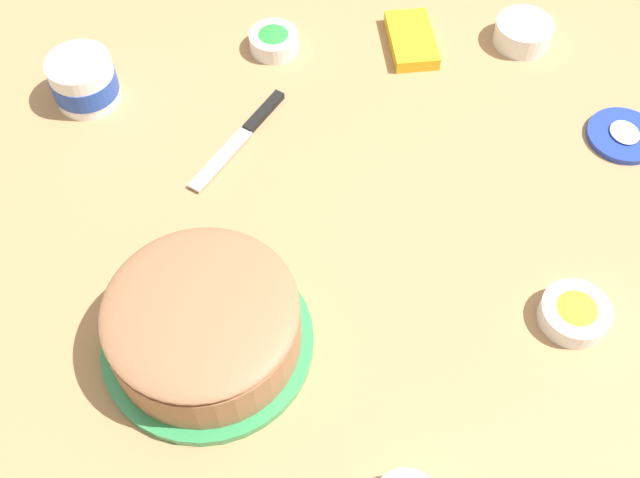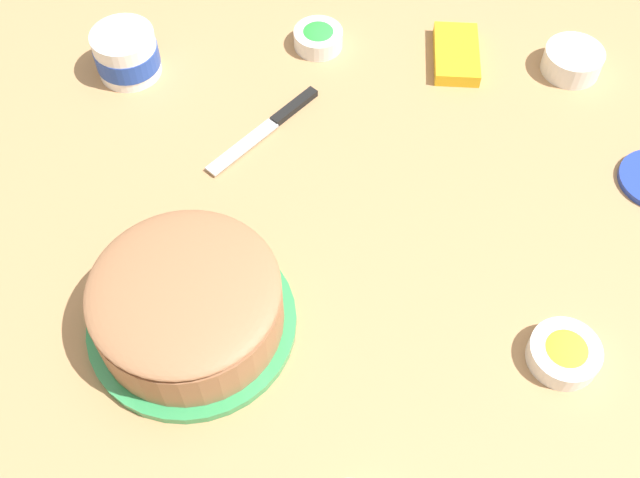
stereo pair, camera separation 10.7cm
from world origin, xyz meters
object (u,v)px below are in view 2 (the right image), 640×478
at_px(frosting_tub, 126,53).
at_px(sprinkle_bowl_yellow, 564,353).
at_px(sprinkle_bowl_green, 318,37).
at_px(candy_box_lower, 456,54).
at_px(spreading_knife, 274,123).
at_px(frosted_cake, 188,306).
at_px(sprinkle_bowl_pink, 573,60).

distance_m(frosting_tub, sprinkle_bowl_yellow, 0.84).
xyz_separation_m(sprinkle_bowl_green, candy_box_lower, (-0.04, -0.24, -0.01)).
relative_size(sprinkle_bowl_green, candy_box_lower, 0.63).
xyz_separation_m(frosting_tub, sprinkle_bowl_green, (0.05, -0.32, -0.02)).
bearing_deg(spreading_knife, candy_box_lower, -65.51).
relative_size(frosted_cake, candy_box_lower, 2.07).
distance_m(frosting_tub, spreading_knife, 0.28).
height_order(sprinkle_bowl_green, sprinkle_bowl_yellow, sprinkle_bowl_green).
distance_m(spreading_knife, candy_box_lower, 0.35).
relative_size(sprinkle_bowl_yellow, candy_box_lower, 0.69).
distance_m(frosting_tub, sprinkle_bowl_pink, 0.75).
relative_size(frosted_cake, sprinkle_bowl_yellow, 3.00).
height_order(frosting_tub, spreading_knife, frosting_tub).
xyz_separation_m(spreading_knife, sprinkle_bowl_pink, (0.11, -0.51, 0.02)).
bearing_deg(candy_box_lower, frosting_tub, 96.79).
relative_size(frosting_tub, sprinkle_bowl_yellow, 1.14).
height_order(spreading_knife, sprinkle_bowl_pink, sprinkle_bowl_pink).
bearing_deg(sprinkle_bowl_green, sprinkle_bowl_pink, -99.95).
height_order(sprinkle_bowl_pink, sprinkle_bowl_green, sprinkle_bowl_pink).
xyz_separation_m(sprinkle_bowl_pink, sprinkle_bowl_yellow, (-0.54, 0.13, -0.01)).
bearing_deg(sprinkle_bowl_pink, spreading_knife, 102.28).
bearing_deg(sprinkle_bowl_green, candy_box_lower, -100.08).
distance_m(spreading_knife, sprinkle_bowl_green, 0.20).
height_order(sprinkle_bowl_green, candy_box_lower, sprinkle_bowl_green).
height_order(frosting_tub, sprinkle_bowl_pink, frosting_tub).
xyz_separation_m(frosting_tub, sprinkle_bowl_yellow, (-0.56, -0.62, -0.02)).
height_order(frosted_cake, spreading_knife, frosted_cake).
xyz_separation_m(frosting_tub, sprinkle_bowl_pink, (-0.02, -0.75, -0.02)).
distance_m(frosted_cake, sprinkle_bowl_green, 0.58).
distance_m(sprinkle_bowl_green, sprinkle_bowl_yellow, 0.68).
relative_size(frosting_tub, candy_box_lower, 0.79).
xyz_separation_m(frosted_cake, frosting_tub, (0.49, 0.13, -0.01)).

